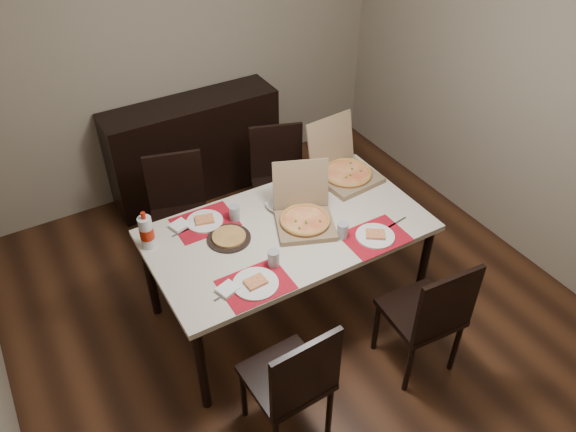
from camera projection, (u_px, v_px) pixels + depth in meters
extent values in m
cube|color=#432514|center=(298.00, 315.00, 4.05)|extent=(3.80, 4.00, 0.02)
cube|color=gray|center=(172.00, 46.00, 4.58)|extent=(3.80, 0.02, 2.60)
cube|color=gray|center=(530.00, 88.00, 3.99)|extent=(0.02, 4.00, 2.60)
cube|color=black|center=(194.00, 148.00, 4.96)|extent=(1.50, 0.40, 0.90)
cube|color=beige|center=(288.00, 230.00, 3.65)|extent=(1.80, 1.00, 0.04)
cylinder|color=black|center=(202.00, 369.00, 3.26)|extent=(0.06, 0.06, 0.71)
cylinder|color=black|center=(423.00, 267.00, 3.92)|extent=(0.06, 0.06, 0.71)
cylinder|color=black|center=(150.00, 276.00, 3.85)|extent=(0.06, 0.06, 0.71)
cylinder|color=black|center=(350.00, 201.00, 4.51)|extent=(0.06, 0.06, 0.71)
cube|color=black|center=(286.00, 377.00, 3.10)|extent=(0.44, 0.44, 0.04)
cube|color=black|center=(306.00, 374.00, 2.82)|extent=(0.42, 0.05, 0.46)
cylinder|color=black|center=(329.00, 410.00, 3.21)|extent=(0.04, 0.04, 0.43)
cylinder|color=black|center=(244.00, 393.00, 3.29)|extent=(0.04, 0.04, 0.43)
cylinder|color=black|center=(295.00, 366.00, 3.44)|extent=(0.04, 0.04, 0.43)
cube|color=black|center=(421.00, 312.00, 3.47)|extent=(0.45, 0.45, 0.04)
cube|color=black|center=(447.00, 305.00, 3.18)|extent=(0.42, 0.06, 0.46)
cylinder|color=black|center=(409.00, 368.00, 3.43)|extent=(0.04, 0.04, 0.43)
cylinder|color=black|center=(455.00, 347.00, 3.55)|extent=(0.04, 0.04, 0.43)
cylinder|color=black|center=(376.00, 327.00, 3.68)|extent=(0.04, 0.04, 0.43)
cylinder|color=black|center=(421.00, 308.00, 3.81)|extent=(0.04, 0.04, 0.43)
cube|color=black|center=(182.00, 222.00, 4.16)|extent=(0.52, 0.52, 0.04)
cube|color=black|center=(175.00, 180.00, 4.14)|extent=(0.41, 0.14, 0.46)
cylinder|color=black|center=(205.00, 227.00, 4.48)|extent=(0.04, 0.04, 0.43)
cylinder|color=black|center=(160.00, 235.00, 4.40)|extent=(0.04, 0.04, 0.43)
cylinder|color=black|center=(212.00, 257.00, 4.21)|extent=(0.04, 0.04, 0.43)
cylinder|color=black|center=(164.00, 266.00, 4.13)|extent=(0.04, 0.04, 0.43)
cube|color=black|center=(281.00, 190.00, 4.47)|extent=(0.54, 0.54, 0.04)
cube|color=black|center=(276.00, 151.00, 4.46)|extent=(0.41, 0.17, 0.46)
cylinder|color=black|center=(298.00, 198.00, 4.78)|extent=(0.04, 0.04, 0.43)
cylinder|color=black|center=(256.00, 202.00, 4.73)|extent=(0.04, 0.04, 0.43)
cylinder|color=black|center=(307.00, 224.00, 4.51)|extent=(0.04, 0.04, 0.43)
cylinder|color=black|center=(263.00, 229.00, 4.45)|extent=(0.04, 0.04, 0.43)
cube|color=#AA0B1B|center=(256.00, 285.00, 3.24)|extent=(0.40, 0.30, 0.00)
cylinder|color=white|center=(256.00, 284.00, 3.23)|extent=(0.27, 0.27, 0.01)
cube|color=#F4D27A|center=(256.00, 282.00, 3.22)|extent=(0.13, 0.10, 0.02)
cylinder|color=#94969D|center=(274.00, 259.00, 3.33)|extent=(0.07, 0.07, 0.11)
cube|color=#B2B2B7|center=(229.00, 293.00, 3.19)|extent=(0.20, 0.04, 0.00)
cube|color=white|center=(228.00, 289.00, 3.19)|extent=(0.13, 0.13, 0.02)
cube|color=#AA0B1B|center=(375.00, 237.00, 3.56)|extent=(0.40, 0.30, 0.00)
cylinder|color=white|center=(375.00, 236.00, 3.56)|extent=(0.25, 0.25, 0.01)
cube|color=#F4D27A|center=(375.00, 234.00, 3.55)|extent=(0.15, 0.14, 0.02)
cylinder|color=#94969D|center=(343.00, 231.00, 3.53)|extent=(0.07, 0.07, 0.11)
cube|color=#B2B2B7|center=(395.00, 223.00, 3.67)|extent=(0.20, 0.04, 0.00)
cube|color=#AA0B1B|center=(205.00, 222.00, 3.68)|extent=(0.40, 0.30, 0.00)
cylinder|color=white|center=(205.00, 221.00, 3.68)|extent=(0.24, 0.24, 0.01)
cube|color=#F4D27A|center=(205.00, 220.00, 3.67)|extent=(0.14, 0.12, 0.02)
cylinder|color=#94969D|center=(234.00, 213.00, 3.67)|extent=(0.07, 0.07, 0.11)
cube|color=#B2B2B7|center=(186.00, 230.00, 3.62)|extent=(0.20, 0.04, 0.00)
cube|color=white|center=(180.00, 225.00, 3.64)|extent=(0.13, 0.13, 0.02)
cube|color=#AA0B1B|center=(314.00, 182.00, 4.04)|extent=(0.40, 0.30, 0.00)
cylinder|color=white|center=(314.00, 181.00, 4.03)|extent=(0.23, 0.23, 0.01)
cube|color=#F4D27A|center=(314.00, 179.00, 4.02)|extent=(0.15, 0.14, 0.02)
cylinder|color=#94969D|center=(300.00, 186.00, 3.90)|extent=(0.07, 0.07, 0.11)
cube|color=#B2B2B7|center=(332.00, 176.00, 4.10)|extent=(0.20, 0.04, 0.00)
cube|color=white|center=(301.00, 234.00, 3.57)|extent=(0.14, 0.15, 0.02)
cube|color=#7E6548|center=(305.00, 224.00, 3.64)|extent=(0.48, 0.48, 0.04)
cube|color=#7E6548|center=(301.00, 184.00, 3.67)|extent=(0.37, 0.21, 0.33)
cylinder|color=#F4D27A|center=(305.00, 221.00, 3.63)|extent=(0.41, 0.41, 0.02)
cube|color=#7E6548|center=(347.00, 177.00, 4.06)|extent=(0.43, 0.43, 0.04)
cube|color=#7E6548|center=(331.00, 141.00, 4.06)|extent=(0.41, 0.12, 0.36)
cylinder|color=#F4D27A|center=(347.00, 173.00, 4.04)|extent=(0.37, 0.37, 0.02)
cylinder|color=black|center=(229.00, 238.00, 3.55)|extent=(0.28, 0.28, 0.01)
cylinder|color=tan|center=(229.00, 237.00, 3.54)|extent=(0.21, 0.21, 0.02)
imported|color=white|center=(276.00, 206.00, 3.79)|extent=(0.14, 0.14, 0.03)
cylinder|color=silver|center=(147.00, 232.00, 3.43)|extent=(0.09, 0.09, 0.22)
cylinder|color=#9D1B07|center=(147.00, 233.00, 3.44)|extent=(0.09, 0.09, 0.08)
cylinder|color=#9D1B07|center=(143.00, 216.00, 3.35)|extent=(0.03, 0.03, 0.04)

